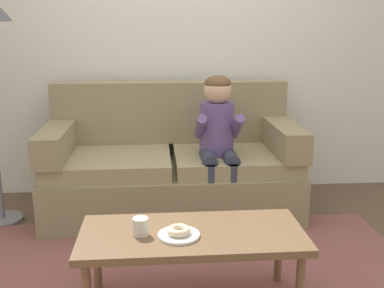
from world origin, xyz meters
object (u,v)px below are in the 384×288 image
Objects in this scene: coffee_table at (192,240)px; person_child at (218,134)px; couch at (172,167)px; donut at (179,230)px; mug at (141,227)px.

person_child is (0.29, 1.14, 0.28)m from coffee_table.
couch reaches higher than coffee_table.
donut is 1.33× the size of mug.
mug reaches higher than donut.
couch is at bearing 147.64° from person_child.
donut is (-0.02, -1.41, 0.11)m from couch.
coffee_table is 9.59× the size of donut.
person_child reaches higher than mug.
mug is at bearing 169.89° from donut.
person_child is 1.26m from donut.
couch is 16.16× the size of donut.
donut is (-0.36, -1.19, -0.21)m from person_child.
mug is at bearing -98.77° from couch.
mug is (-0.55, -1.16, -0.19)m from person_child.
person_child is at bearing 64.65° from mug.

